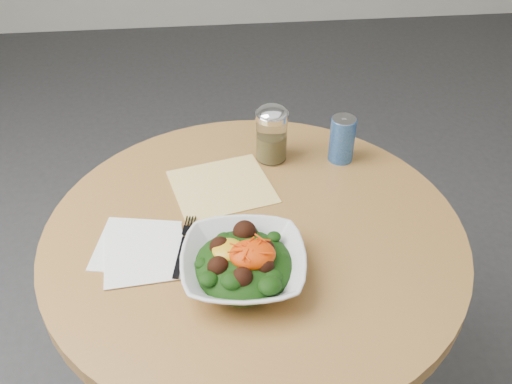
# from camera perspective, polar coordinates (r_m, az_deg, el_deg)

# --- Properties ---
(table) EXTENTS (0.90, 0.90, 0.75)m
(table) POSITION_cam_1_polar(r_m,az_deg,el_deg) (1.36, -0.19, -9.99)
(table) COLOR black
(table) RESTS_ON ground
(cloth_napkin) EXTENTS (0.26, 0.25, 0.00)m
(cloth_napkin) POSITION_cam_1_polar(r_m,az_deg,el_deg) (1.33, -3.43, 0.54)
(cloth_napkin) COLOR #DCA50B
(cloth_napkin) RESTS_ON table
(paper_napkins) EXTENTS (0.20, 0.22, 0.00)m
(paper_napkins) POSITION_cam_1_polar(r_m,az_deg,el_deg) (1.19, -11.48, -5.70)
(paper_napkins) COLOR white
(paper_napkins) RESTS_ON table
(salad_bowl) EXTENTS (0.26, 0.26, 0.09)m
(salad_bowl) POSITION_cam_1_polar(r_m,az_deg,el_deg) (1.10, -1.25, -7.21)
(salad_bowl) COLOR silver
(salad_bowl) RESTS_ON table
(fork) EXTENTS (0.05, 0.18, 0.00)m
(fork) POSITION_cam_1_polar(r_m,az_deg,el_deg) (1.19, -7.18, -5.14)
(fork) COLOR black
(fork) RESTS_ON table
(spice_shaker) EXTENTS (0.08, 0.08, 0.14)m
(spice_shaker) POSITION_cam_1_polar(r_m,az_deg,el_deg) (1.39, 1.57, 5.79)
(spice_shaker) COLOR silver
(spice_shaker) RESTS_ON table
(beverage_can) EXTENTS (0.06, 0.06, 0.12)m
(beverage_can) POSITION_cam_1_polar(r_m,az_deg,el_deg) (1.41, 8.61, 5.26)
(beverage_can) COLOR navy
(beverage_can) RESTS_ON table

